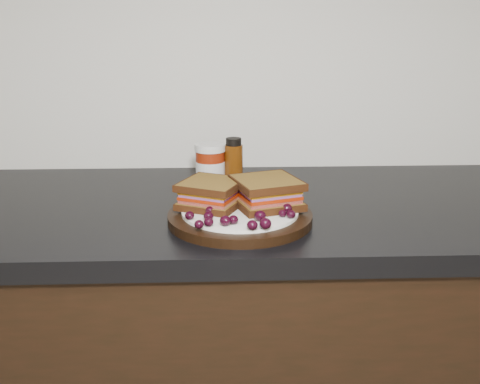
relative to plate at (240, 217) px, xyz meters
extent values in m
cube|color=black|center=(0.05, 0.12, -0.03)|extent=(3.98, 0.60, 0.04)
cylinder|color=black|center=(0.00, 0.00, 0.00)|extent=(0.28, 0.28, 0.02)
ellipsoid|color=black|center=(-0.09, -0.05, 0.02)|extent=(0.02, 0.02, 0.02)
ellipsoid|color=black|center=(-0.06, -0.06, 0.02)|extent=(0.02, 0.02, 0.02)
ellipsoid|color=black|center=(-0.08, -0.10, 0.02)|extent=(0.02, 0.02, 0.02)
ellipsoid|color=black|center=(-0.06, -0.09, 0.02)|extent=(0.02, 0.02, 0.02)
ellipsoid|color=black|center=(-0.03, -0.09, 0.02)|extent=(0.02, 0.02, 0.02)
ellipsoid|color=black|center=(-0.01, -0.08, 0.02)|extent=(0.02, 0.02, 0.02)
ellipsoid|color=black|center=(0.02, -0.11, 0.02)|extent=(0.02, 0.02, 0.02)
ellipsoid|color=black|center=(0.04, -0.11, 0.03)|extent=(0.02, 0.02, 0.02)
ellipsoid|color=black|center=(0.04, -0.09, 0.02)|extent=(0.02, 0.02, 0.01)
ellipsoid|color=black|center=(0.03, -0.06, 0.03)|extent=(0.02, 0.02, 0.02)
ellipsoid|color=black|center=(0.09, -0.05, 0.02)|extent=(0.02, 0.02, 0.02)
ellipsoid|color=black|center=(0.08, -0.04, 0.02)|extent=(0.02, 0.02, 0.01)
ellipsoid|color=black|center=(0.09, -0.02, 0.02)|extent=(0.02, 0.02, 0.02)
ellipsoid|color=black|center=(0.09, 0.02, 0.02)|extent=(0.02, 0.02, 0.02)
ellipsoid|color=black|center=(0.07, 0.02, 0.02)|extent=(0.02, 0.02, 0.02)
ellipsoid|color=black|center=(0.06, 0.02, 0.02)|extent=(0.02, 0.02, 0.02)
ellipsoid|color=black|center=(-0.04, 0.06, 0.02)|extent=(0.02, 0.02, 0.02)
ellipsoid|color=black|center=(-0.05, 0.05, 0.02)|extent=(0.02, 0.02, 0.02)
ellipsoid|color=black|center=(-0.07, 0.03, 0.02)|extent=(0.02, 0.02, 0.02)
ellipsoid|color=black|center=(-0.07, 0.03, 0.02)|extent=(0.02, 0.02, 0.02)
ellipsoid|color=black|center=(-0.05, -0.01, 0.02)|extent=(0.02, 0.02, 0.02)
ellipsoid|color=black|center=(-0.06, -0.03, 0.02)|extent=(0.02, 0.02, 0.02)
ellipsoid|color=black|center=(-0.05, 0.03, 0.02)|extent=(0.02, 0.02, 0.01)
ellipsoid|color=black|center=(-0.07, 0.04, 0.02)|extent=(0.02, 0.02, 0.02)
ellipsoid|color=black|center=(-0.08, 0.00, 0.02)|extent=(0.02, 0.02, 0.02)
cylinder|color=maroon|center=(-0.06, 0.23, 0.04)|extent=(0.09, 0.09, 0.11)
cylinder|color=#4E2507|center=(-0.01, 0.23, 0.05)|extent=(0.05, 0.05, 0.12)
camera|label=1|loc=(-0.04, -0.98, 0.35)|focal=40.00mm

